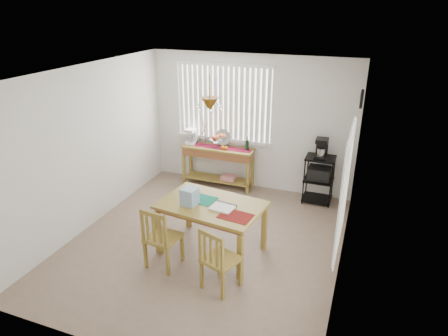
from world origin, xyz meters
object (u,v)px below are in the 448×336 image
at_px(sideboard, 218,157).
at_px(cart_items, 322,148).
at_px(dining_table, 211,209).
at_px(wire_cart, 319,175).
at_px(chair_right, 219,260).
at_px(chair_left, 161,238).

relative_size(sideboard, cart_items, 3.96).
relative_size(cart_items, dining_table, 0.23).
bearing_deg(wire_cart, cart_items, 90.00).
bearing_deg(wire_cart, dining_table, -119.73).
xyz_separation_m(wire_cart, dining_table, (-1.23, -2.16, 0.16)).
distance_m(dining_table, chair_right, 0.91).
relative_size(chair_left, chair_right, 1.03).
relative_size(cart_items, chair_right, 0.40).
xyz_separation_m(sideboard, dining_table, (0.75, -2.19, 0.08)).
bearing_deg(chair_left, cart_items, 57.98).
bearing_deg(chair_right, cart_items, 74.48).
bearing_deg(sideboard, dining_table, -71.07).
relative_size(sideboard, chair_right, 1.60).
relative_size(wire_cart, cart_items, 2.43).
relative_size(wire_cart, chair_left, 0.95).
bearing_deg(cart_items, chair_right, -105.52).
xyz_separation_m(wire_cart, chair_right, (-0.82, -2.93, -0.09)).
height_order(wire_cart, dining_table, wire_cart).
relative_size(sideboard, dining_table, 0.92).
xyz_separation_m(sideboard, cart_items, (1.98, -0.02, 0.44)).
height_order(sideboard, dining_table, sideboard).
bearing_deg(cart_items, sideboard, 179.49).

